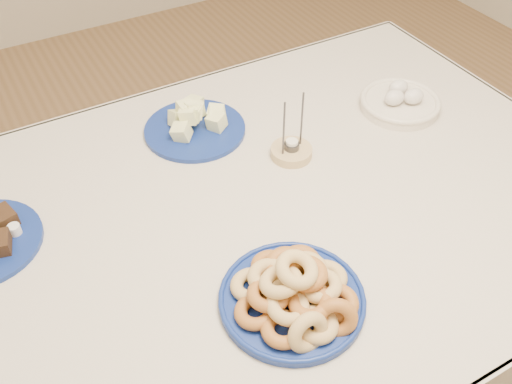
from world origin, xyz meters
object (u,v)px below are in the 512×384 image
Objects in this scene: egg_bowl at (400,102)px; dining_table at (245,244)px; candle_holder at (291,151)px; donut_platter at (294,294)px; melon_plate at (195,123)px.

dining_table is at bearing -165.77° from egg_bowl.
candle_holder is at bearing -175.81° from egg_bowl.
egg_bowl is (0.59, 0.40, -0.01)m from donut_platter.
candle_holder is (0.19, 0.11, 0.12)m from dining_table.
donut_platter reaches higher than egg_bowl.
dining_table is 0.35m from melon_plate.
candle_holder is at bearing -52.64° from melon_plate.
dining_table is 5.47× the size of donut_platter.
melon_plate reaches higher than dining_table.
dining_table is 0.25m from candle_holder.
dining_table is at bearing -149.34° from candle_holder.
egg_bowl is (0.55, 0.14, 0.13)m from dining_table.
dining_table is 5.10× the size of melon_plate.
melon_plate is at bearing 83.21° from donut_platter.
candle_holder is at bearing 30.66° from dining_table.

